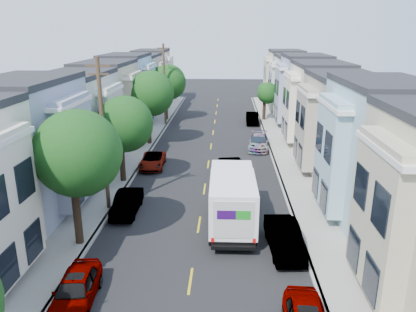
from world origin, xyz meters
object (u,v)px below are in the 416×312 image
fedex_truck (232,198)px  utility_pole_far (164,85)px  parked_left_c (127,203)px  tree_far_r (267,94)px  parked_right_d (252,118)px  tree_b (76,154)px  tree_d (150,94)px  utility_pole_near (103,136)px  parked_right_b (284,238)px  parked_left_d (153,161)px  parked_left_b (76,290)px  lead_sedan (232,170)px  tree_e (168,82)px  tree_c (124,124)px  parked_right_c (259,142)px

fedex_truck → utility_pole_far: bearing=105.9°
parked_left_c → tree_far_r: bearing=67.2°
parked_right_d → utility_pole_far: bearing=-173.7°
tree_b → utility_pole_far: 30.77m
tree_b → tree_d: tree_d is taller
utility_pole_near → parked_right_b: utility_pole_near is taller
utility_pole_far → parked_left_d: 17.71m
utility_pole_near → parked_left_b: 10.98m
parked_right_b → parked_right_d: size_ratio=1.07×
tree_far_r → utility_pole_near: bearing=-114.3°
utility_pole_near → lead_sedan: size_ratio=2.18×
parked_right_d → tree_e: bearing=172.3°
tree_c → parked_left_b: tree_c is taller
parked_right_d → parked_left_b: bearing=-103.9°
tree_d → utility_pole_far: size_ratio=0.78×
parked_left_c → parked_left_d: parked_left_c is taller
tree_c → tree_d: size_ratio=0.89×
tree_e → utility_pole_near: utility_pole_near is taller
tree_d → parked_right_b: tree_d is taller
tree_e → parked_left_d: 20.37m
tree_d → parked_right_c: size_ratio=1.65×
parked_left_b → tree_far_r: bearing=68.4°
lead_sedan → tree_c: bearing=178.9°
tree_e → fedex_truck: (8.35, -30.79, -3.21)m
parked_left_c → parked_right_b: bearing=-25.1°
parked_right_c → parked_left_d: bearing=-141.6°
lead_sedan → tree_b: bearing=-136.3°
tree_c → parked_right_b: tree_c is taller
tree_b → parked_left_d: 14.60m
tree_far_r → lead_sedan: bearing=-101.9°
parked_right_d → tree_far_r: bearing=47.9°
parked_right_d → parked_left_c: bearing=-108.7°
fedex_truck → tree_c: bearing=138.4°
lead_sedan → parked_right_c: bearing=63.1°
parked_right_c → parked_right_d: 11.81m
tree_b → parked_right_d: size_ratio=1.80×
utility_pole_near → parked_right_c: bearing=53.7°
utility_pole_far → parked_right_c: (11.20, -10.75, -4.44)m
utility_pole_near → parked_left_d: 10.12m
lead_sedan → parked_right_b: size_ratio=0.99×
tree_c → tree_e: bearing=90.0°
parked_left_c → parked_left_d: size_ratio=0.94×
fedex_truck → parked_left_c: 7.22m
tree_c → parked_right_b: 15.58m
parked_left_b → parked_left_d: bearing=85.2°
tree_b → utility_pole_far: size_ratio=0.78×
lead_sedan → parked_right_d: lead_sedan is taller
parked_right_b → parked_right_d: (0.00, 31.93, -0.05)m
tree_b → parked_right_c: size_ratio=1.65×
tree_c → parked_right_c: tree_c is taller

